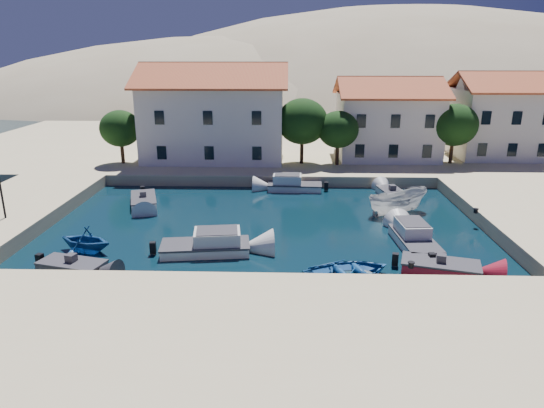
{
  "coord_description": "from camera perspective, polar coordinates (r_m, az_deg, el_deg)",
  "views": [
    {
      "loc": [
        1.49,
        -22.42,
        11.7
      ],
      "look_at": [
        0.54,
        8.46,
        2.0
      ],
      "focal_mm": 32.0,
      "sensor_mm": 36.0,
      "label": 1
    }
  ],
  "objects": [
    {
      "name": "ground",
      "position": [
        25.33,
        -1.84,
        -10.09
      ],
      "size": [
        400.0,
        400.0,
        0.0
      ],
      "primitive_type": "plane",
      "color": "black",
      "rests_on": "ground"
    },
    {
      "name": "quay_south",
      "position": [
        19.93,
        -2.96,
        -16.79
      ],
      "size": [
        52.0,
        12.0,
        1.0
      ],
      "primitive_type": "cube",
      "color": "#C7B388",
      "rests_on": "ground"
    },
    {
      "name": "quay_west",
      "position": [
        39.95,
        -29.2,
        -1.14
      ],
      "size": [
        8.0,
        20.0,
        1.0
      ],
      "primitive_type": "cube",
      "color": "#C7B388",
      "rests_on": "ground"
    },
    {
      "name": "quay_north",
      "position": [
        61.45,
        2.22,
        6.91
      ],
      "size": [
        80.0,
        36.0,
        1.0
      ],
      "primitive_type": "cube",
      "color": "#C7B388",
      "rests_on": "ground"
    },
    {
      "name": "hills",
      "position": [
        151.41,
        9.0,
        3.8
      ],
      "size": [
        254.0,
        176.0,
        99.0
      ],
      "color": "gray",
      "rests_on": "ground"
    },
    {
      "name": "building_left",
      "position": [
        51.3,
        -6.77,
        10.86
      ],
      "size": [
        14.7,
        9.45,
        9.7
      ],
      "color": "silver",
      "rests_on": "quay_north"
    },
    {
      "name": "building_mid",
      "position": [
        52.88,
        13.41,
        9.93
      ],
      "size": [
        10.5,
        8.4,
        8.3
      ],
      "color": "silver",
      "rests_on": "quay_north"
    },
    {
      "name": "building_right",
      "position": [
        57.39,
        25.22,
        9.57
      ],
      "size": [
        9.45,
        8.4,
        8.8
      ],
      "color": "silver",
      "rests_on": "quay_north"
    },
    {
      "name": "trees",
      "position": [
        48.46,
        5.39,
        9.21
      ],
      "size": [
        37.3,
        5.3,
        6.45
      ],
      "color": "#382314",
      "rests_on": "quay_north"
    },
    {
      "name": "bollards",
      "position": [
        28.35,
        4.3,
        -4.47
      ],
      "size": [
        29.36,
        9.56,
        0.3
      ],
      "color": "black",
      "rests_on": "ground"
    },
    {
      "name": "motorboat_grey_sw",
      "position": [
        29.36,
        -22.44,
        -6.84
      ],
      "size": [
        3.96,
        2.51,
        1.25
      ],
      "rotation": [
        0.0,
        0.0,
        -0.26
      ],
      "color": "#39383D",
      "rests_on": "ground"
    },
    {
      "name": "cabin_cruiser_south",
      "position": [
        29.84,
        -7.85,
        -4.84
      ],
      "size": [
        5.6,
        2.92,
        1.6
      ],
      "rotation": [
        0.0,
        0.0,
        0.12
      ],
      "color": "silver",
      "rests_on": "ground"
    },
    {
      "name": "rowboat_south",
      "position": [
        26.89,
        8.89,
        -8.58
      ],
      "size": [
        5.69,
        4.87,
        1.0
      ],
      "primitive_type": "imported",
      "rotation": [
        0.0,
        0.0,
        1.92
      ],
      "color": "#184A89",
      "rests_on": "ground"
    },
    {
      "name": "motorboat_red_se",
      "position": [
        28.7,
        19.19,
        -7.03
      ],
      "size": [
        4.54,
        2.94,
        1.25
      ],
      "rotation": [
        0.0,
        0.0,
        -0.27
      ],
      "color": "maroon",
      "rests_on": "ground"
    },
    {
      "name": "cabin_cruiser_east",
      "position": [
        31.77,
        16.46,
        -4.01
      ],
      "size": [
        2.4,
        5.19,
        1.6
      ],
      "rotation": [
        0.0,
        0.0,
        1.64
      ],
      "color": "silver",
      "rests_on": "ground"
    },
    {
      "name": "boat_east",
      "position": [
        38.06,
        14.48,
        -1.05
      ],
      "size": [
        5.48,
        3.97,
        1.99
      ],
      "primitive_type": "imported",
      "rotation": [
        0.0,
        0.0,
        2.02
      ],
      "color": "silver",
      "rests_on": "ground"
    },
    {
      "name": "motorboat_white_ne",
      "position": [
        42.09,
        13.94,
        1.18
      ],
      "size": [
        2.3,
        3.86,
        1.25
      ],
      "rotation": [
        0.0,
        0.0,
        1.74
      ],
      "color": "silver",
      "rests_on": "ground"
    },
    {
      "name": "rowboat_west",
      "position": [
        32.08,
        -20.97,
        -5.18
      ],
      "size": [
        4.13,
        3.81,
        1.81
      ],
      "primitive_type": "imported",
      "rotation": [
        0.0,
        0.0,
        -1.86
      ],
      "color": "#184A89",
      "rests_on": "ground"
    },
    {
      "name": "motorboat_white_west",
      "position": [
        40.37,
        -14.87,
        0.41
      ],
      "size": [
        3.1,
        4.7,
        1.25
      ],
      "rotation": [
        0.0,
        0.0,
        -1.27
      ],
      "color": "silver",
      "rests_on": "ground"
    },
    {
      "name": "cabin_cruiser_north",
      "position": [
        42.92,
        2.68,
        2.25
      ],
      "size": [
        4.83,
        2.2,
        1.6
      ],
      "rotation": [
        0.0,
        0.0,
        3.1
      ],
      "color": "silver",
      "rests_on": "ground"
    }
  ]
}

